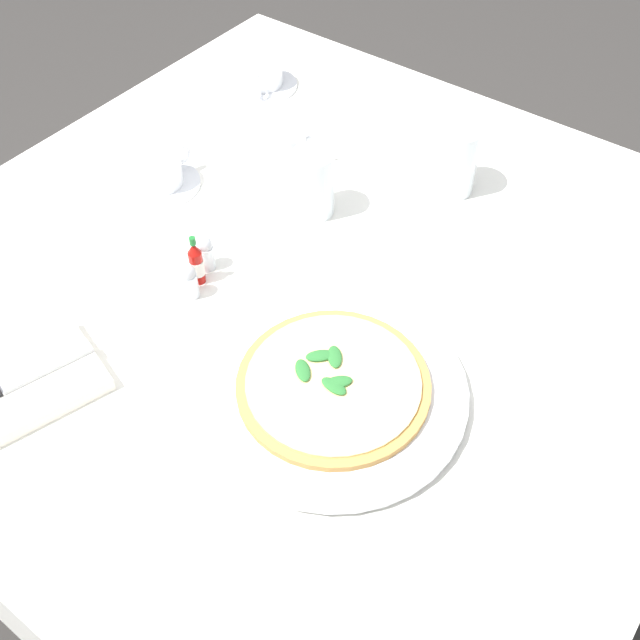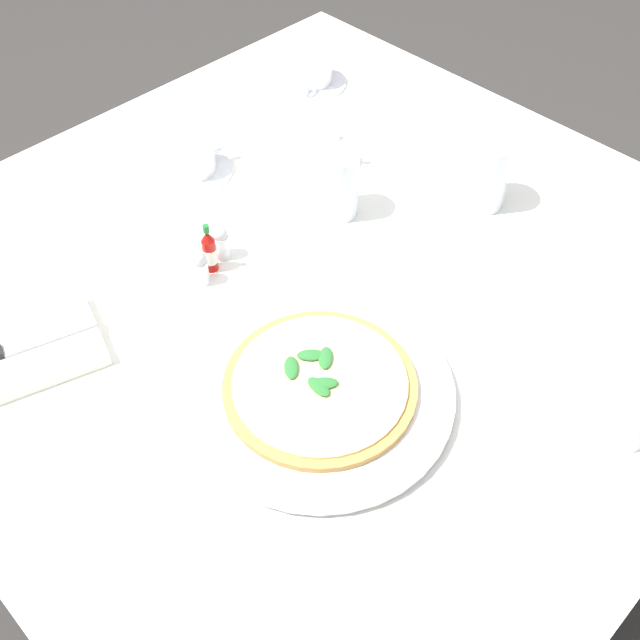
# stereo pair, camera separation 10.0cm
# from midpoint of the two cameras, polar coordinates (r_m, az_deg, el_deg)

# --- Properties ---
(ground_plane) EXTENTS (8.00, 8.00, 0.00)m
(ground_plane) POSITION_cam_midpoint_polar(r_m,az_deg,el_deg) (1.69, 1.75, -14.46)
(ground_plane) COLOR #33302D
(dining_table) EXTENTS (1.15, 1.15, 0.73)m
(dining_table) POSITION_cam_midpoint_polar(r_m,az_deg,el_deg) (1.19, 2.42, -0.86)
(dining_table) COLOR white
(dining_table) RESTS_ON ground_plane
(pizza_plate) EXTENTS (0.34, 0.34, 0.02)m
(pizza_plate) POSITION_cam_midpoint_polar(r_m,az_deg,el_deg) (0.94, 3.06, -5.61)
(pizza_plate) COLOR white
(pizza_plate) RESTS_ON dining_table
(pizza) EXTENTS (0.24, 0.24, 0.02)m
(pizza) POSITION_cam_midpoint_polar(r_m,az_deg,el_deg) (0.93, 3.08, -5.08)
(pizza) COLOR #C68E47
(pizza) RESTS_ON pizza_plate
(coffee_cup_back_corner) EXTENTS (0.13, 0.13, 0.06)m
(coffee_cup_back_corner) POSITION_cam_midpoint_polar(r_m,az_deg,el_deg) (1.49, 1.40, 18.26)
(coffee_cup_back_corner) COLOR white
(coffee_cup_back_corner) RESTS_ON dining_table
(coffee_cup_right_edge) EXTENTS (0.13, 0.13, 0.06)m
(coffee_cup_right_edge) POSITION_cam_midpoint_polar(r_m,az_deg,el_deg) (1.27, -7.41, 11.96)
(coffee_cup_right_edge) COLOR white
(coffee_cup_right_edge) RESTS_ON dining_table
(coffee_cup_far_right) EXTENTS (0.13, 0.13, 0.06)m
(coffee_cup_far_right) POSITION_cam_midpoint_polar(r_m,az_deg,el_deg) (0.99, 24.62, -6.92)
(coffee_cup_far_right) COLOR white
(coffee_cup_far_right) RESTS_ON dining_table
(coffee_cup_far_left) EXTENTS (0.13, 0.13, 0.07)m
(coffee_cup_far_left) POSITION_cam_midpoint_polar(r_m,az_deg,el_deg) (1.27, 2.14, 12.80)
(coffee_cup_far_left) COLOR white
(coffee_cup_far_left) RESTS_ON dining_table
(water_glass_left_edge) EXTENTS (0.07, 0.07, 0.11)m
(water_glass_left_edge) POSITION_cam_midpoint_polar(r_m,az_deg,el_deg) (1.17, 3.82, 9.88)
(water_glass_left_edge) COLOR white
(water_glass_left_edge) RESTS_ON dining_table
(water_glass_center_back) EXTENTS (0.07, 0.07, 0.11)m
(water_glass_center_back) POSITION_cam_midpoint_polar(r_m,az_deg,el_deg) (1.22, 14.70, 10.37)
(water_glass_center_back) COLOR white
(water_glass_center_back) RESTS_ON dining_table
(napkin_folded) EXTENTS (0.25, 0.19, 0.02)m
(napkin_folded) POSITION_cam_midpoint_polar(r_m,az_deg,el_deg) (1.04, -19.69, -2.70)
(napkin_folded) COLOR white
(napkin_folded) RESTS_ON dining_table
(dinner_knife) EXTENTS (0.19, 0.08, 0.01)m
(dinner_knife) POSITION_cam_midpoint_polar(r_m,az_deg,el_deg) (1.03, -19.73, -2.15)
(dinner_knife) COLOR silver
(dinner_knife) RESTS_ON napkin_folded
(hot_sauce_bottle) EXTENTS (0.02, 0.02, 0.08)m
(hot_sauce_bottle) POSITION_cam_midpoint_polar(r_m,az_deg,el_deg) (1.08, -5.79, 5.07)
(hot_sauce_bottle) COLOR #B7140F
(hot_sauce_bottle) RESTS_ON dining_table
(salt_shaker) EXTENTS (0.03, 0.03, 0.06)m
(salt_shaker) POSITION_cam_midpoint_polar(r_m,az_deg,el_deg) (1.11, -4.99, 5.68)
(salt_shaker) COLOR white
(salt_shaker) RESTS_ON dining_table
(pepper_shaker) EXTENTS (0.03, 0.03, 0.06)m
(pepper_shaker) POSITION_cam_midpoint_polar(r_m,az_deg,el_deg) (1.07, -6.53, 3.73)
(pepper_shaker) COLOR white
(pepper_shaker) RESTS_ON dining_table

